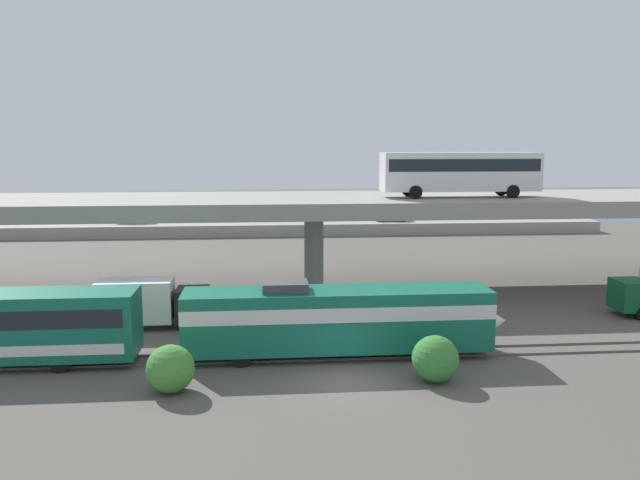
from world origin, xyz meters
name	(u,v)px	position (x,y,z in m)	size (l,w,h in m)	color
ground_plane	(347,383)	(0.00, 0.00, 0.00)	(260.00, 260.00, 0.00)	#565149
rail_strip_near	(339,359)	(0.00, 3.25, 0.06)	(110.00, 0.12, 0.12)	#59544C
rail_strip_far	(336,350)	(0.00, 4.75, 0.06)	(110.00, 0.12, 0.12)	#59544C
train_locomotive	(353,316)	(0.84, 4.00, 2.19)	(17.58, 3.04, 4.18)	#14664C
highway_overpass	(314,206)	(0.00, 20.00, 6.61)	(96.00, 11.87, 7.32)	gray
transit_bus_on_overpass	(460,170)	(11.06, 18.71, 9.38)	(12.00, 2.68, 3.40)	silver
service_truck_east	(150,302)	(-11.00, 10.47, 1.64)	(6.80, 2.46, 3.04)	black
pier_parking_lot	(293,225)	(0.00, 55.00, 0.73)	(77.92, 12.39, 1.46)	gray
parked_car_0	(392,215)	(12.57, 51.94, 2.23)	(4.37, 1.85, 1.50)	#9E998C
parked_car_1	(436,211)	(19.57, 56.30, 2.23)	(4.23, 1.85, 1.50)	black
parked_car_2	(278,214)	(-1.93, 54.47, 2.23)	(4.06, 1.91, 1.50)	black
parked_car_3	(135,217)	(-19.95, 52.65, 2.23)	(4.45, 1.99, 1.50)	maroon
parked_car_4	(530,211)	(32.39, 55.29, 2.23)	(4.29, 1.82, 1.50)	silver
parked_car_5	(65,214)	(-29.63, 56.67, 2.23)	(4.33, 1.99, 1.50)	#515459
parked_car_6	(337,212)	(5.95, 56.33, 2.23)	(4.18, 2.00, 1.50)	black
harbor_water	(287,212)	(0.00, 78.00, 0.00)	(140.00, 36.00, 0.01)	#2D5170
shrub_left	(171,369)	(-8.26, -0.42, 1.12)	(2.24, 2.24, 2.24)	#418834
shrub_right	(435,359)	(4.28, -0.18, 1.14)	(2.27, 2.27, 2.27)	#367D32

